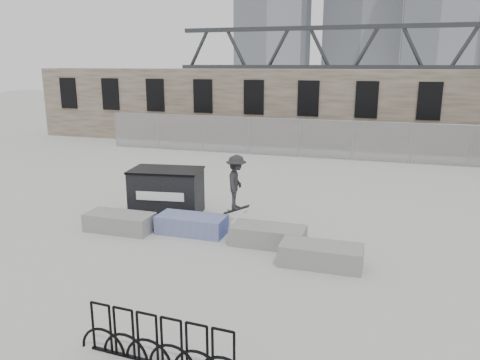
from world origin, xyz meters
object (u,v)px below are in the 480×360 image
(bike_rack, at_px, (159,342))
(planter_center_right, at_px, (268,235))
(planter_far_left, at_px, (120,221))
(skateboarder, at_px, (236,182))
(planter_offset, at_px, (321,254))
(dumpster, at_px, (167,191))
(planter_center_left, at_px, (192,224))

(bike_rack, bearing_deg, planter_center_right, 85.79)
(planter_far_left, distance_m, skateboarder, 3.66)
(planter_offset, bearing_deg, dumpster, 154.30)
(planter_center_right, relative_size, planter_offset, 1.00)
(dumpster, distance_m, bike_rack, 8.13)
(planter_center_left, xyz_separation_m, planter_center_right, (2.36, -0.22, 0.00))
(planter_center_right, bearing_deg, skateboarder, 145.72)
(planter_center_right, height_order, planter_offset, same)
(planter_center_left, xyz_separation_m, planter_offset, (3.92, -1.13, 0.00))
(planter_far_left, xyz_separation_m, bike_rack, (4.06, -5.44, 0.15))
(planter_offset, xyz_separation_m, skateboarder, (-2.73, 1.71, 1.19))
(skateboarder, bearing_deg, planter_center_right, -133.55)
(planter_center_right, bearing_deg, planter_offset, -30.40)
(planter_far_left, relative_size, planter_center_left, 1.00)
(dumpster, distance_m, skateboarder, 2.93)
(planter_center_right, relative_size, dumpster, 0.81)
(planter_far_left, xyz_separation_m, skateboarder, (3.30, 1.02, 1.19))
(skateboarder, bearing_deg, dumpster, 62.31)
(planter_far_left, bearing_deg, planter_center_left, 11.84)
(planter_far_left, bearing_deg, skateboarder, 17.22)
(skateboarder, bearing_deg, planter_center_left, 106.78)
(dumpster, bearing_deg, planter_center_left, -52.60)
(skateboarder, bearing_deg, bike_rack, 177.40)
(planter_center_left, distance_m, dumpster, 2.16)
(planter_offset, distance_m, dumpster, 6.04)
(planter_center_right, relative_size, bike_rack, 0.64)
(planter_far_left, bearing_deg, planter_center_right, 2.88)
(planter_far_left, bearing_deg, dumpster, 72.26)
(planter_far_left, relative_size, planter_center_right, 1.00)
(planter_offset, relative_size, skateboarder, 1.12)
(planter_offset, relative_size, dumpster, 0.81)
(planter_center_right, height_order, bike_rack, bike_rack)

